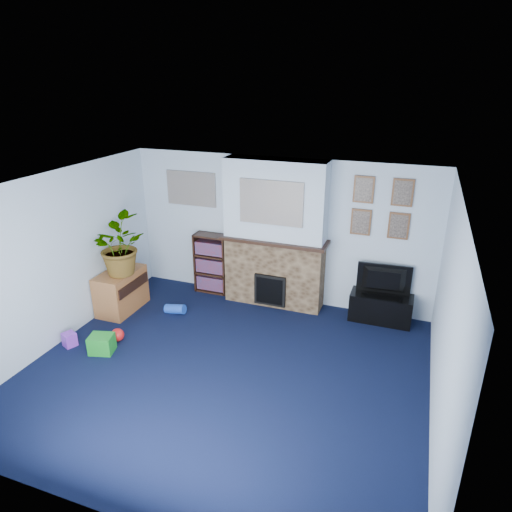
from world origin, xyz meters
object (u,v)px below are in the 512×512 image
at_px(tv_stand, 381,307).
at_px(television, 384,281).
at_px(bookshelf, 212,264).
at_px(sideboard, 121,290).

bearing_deg(tv_stand, television, 90.00).
distance_m(tv_stand, bookshelf, 2.91).
xyz_separation_m(television, bookshelf, (-2.89, 0.06, -0.17)).
relative_size(tv_stand, television, 1.15).
bearing_deg(tv_stand, bookshelf, 178.49).
xyz_separation_m(tv_stand, television, (0.00, 0.02, 0.45)).
height_order(television, sideboard, television).
bearing_deg(bookshelf, tv_stand, -1.51).
relative_size(tv_stand, sideboard, 1.09).
relative_size(television, bookshelf, 0.77).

